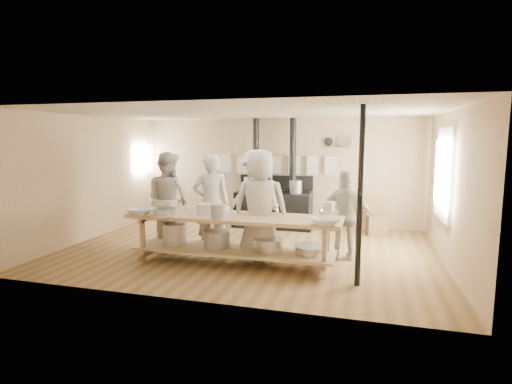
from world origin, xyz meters
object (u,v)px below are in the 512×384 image
at_px(stove, 273,206).
at_px(roasting_pan, 216,208).
at_px(cook_by_window, 255,194).
at_px(prep_table, 233,234).
at_px(chair, 376,223).
at_px(cook_right, 345,216).
at_px(cook_far_left, 211,204).
at_px(cook_center, 260,206).
at_px(cook_left, 168,200).

bearing_deg(stove, roasting_pan, -99.16).
bearing_deg(cook_by_window, prep_table, -65.34).
xyz_separation_m(prep_table, cook_by_window, (-0.13, 1.90, 0.42)).
bearing_deg(stove, prep_table, -90.04).
xyz_separation_m(prep_table, chair, (2.39, 2.86, -0.26)).
bearing_deg(cook_by_window, cook_right, -9.21).
xyz_separation_m(cook_far_left, cook_by_window, (0.48, 1.33, 0.01)).
bearing_deg(chair, cook_right, -116.07).
relative_size(prep_table, cook_center, 1.84).
bearing_deg(cook_center, cook_right, -165.14).
bearing_deg(cook_right, cook_by_window, -38.53).
bearing_deg(cook_by_window, cook_center, -51.09).
bearing_deg(cook_center, cook_far_left, -21.13).
distance_m(cook_right, chair, 2.22).
relative_size(cook_right, roasting_pan, 3.86).
distance_m(prep_table, cook_by_window, 1.95).
bearing_deg(roasting_pan, cook_right, 11.48).
relative_size(cook_by_window, chair, 2.14).
relative_size(cook_far_left, roasting_pan, 4.56).
xyz_separation_m(chair, roasting_pan, (-2.83, -2.53, 0.64)).
bearing_deg(cook_left, cook_by_window, -122.97).
relative_size(cook_left, cook_by_window, 0.99).
distance_m(prep_table, cook_far_left, 0.93).
bearing_deg(cook_far_left, cook_by_window, -132.62).
relative_size(cook_left, cook_right, 1.19).
xyz_separation_m(cook_left, roasting_pan, (1.13, -0.37, -0.04)).
height_order(cook_left, cook_right, cook_left).
distance_m(cook_left, cook_by_window, 1.86).
xyz_separation_m(prep_table, cook_center, (0.40, 0.27, 0.46)).
relative_size(cook_far_left, cook_right, 1.18).
height_order(cook_left, cook_center, cook_center).
bearing_deg(cook_center, chair, -132.70).
bearing_deg(cook_far_left, chair, -165.51).
xyz_separation_m(stove, cook_by_window, (-0.14, -1.12, 0.42)).
height_order(cook_left, roasting_pan, cook_left).
xyz_separation_m(cook_far_left, chair, (3.01, 2.30, -0.67)).
bearing_deg(cook_left, prep_table, 172.86).
bearing_deg(prep_table, cook_far_left, 137.23).
bearing_deg(stove, cook_left, -123.92).
distance_m(cook_far_left, cook_right, 2.43).
relative_size(cook_center, cook_by_window, 1.03).
bearing_deg(chair, cook_far_left, -152.86).
xyz_separation_m(stove, prep_table, (-0.00, -3.02, -0.00)).
height_order(cook_far_left, cook_center, cook_center).
bearing_deg(cook_center, prep_table, 29.18).
distance_m(cook_left, chair, 4.56).
bearing_deg(cook_by_window, cook_left, -119.28).
distance_m(chair, roasting_pan, 3.85).
relative_size(cook_far_left, cook_center, 0.95).
height_order(cook_far_left, cook_left, cook_left).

